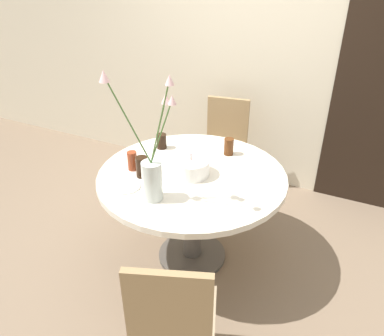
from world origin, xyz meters
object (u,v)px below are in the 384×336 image
at_px(flower_vase, 151,169).
at_px(birthday_cake, 191,167).
at_px(chair_right_flank, 224,143).
at_px(side_plate, 126,187).
at_px(drink_glass_2, 162,141).
at_px(drink_glass_0, 132,161).
at_px(chair_left_flank, 173,318).
at_px(drink_glass_1, 229,147).
at_px(drink_glass_3, 142,167).

bearing_deg(flower_vase, birthday_cake, 78.25).
distance_m(chair_right_flank, side_plate, 1.33).
distance_m(birthday_cake, drink_glass_2, 0.45).
height_order(birthday_cake, drink_glass_0, birthday_cake).
relative_size(chair_left_flank, birthday_cake, 3.67).
distance_m(birthday_cake, drink_glass_1, 0.40).
relative_size(chair_right_flank, drink_glass_3, 6.48).
xyz_separation_m(birthday_cake, drink_glass_2, (-0.37, 0.26, 0.00)).
bearing_deg(birthday_cake, drink_glass_0, -163.68).
relative_size(chair_right_flank, chair_left_flank, 1.00).
height_order(birthday_cake, flower_vase, flower_vase).
distance_m(chair_left_flank, birthday_cake, 1.00).
bearing_deg(drink_glass_1, drink_glass_2, -165.80).
bearing_deg(birthday_cake, chair_left_flank, -68.95).
xyz_separation_m(chair_left_flank, drink_glass_0, (-0.73, 0.79, 0.29)).
bearing_deg(chair_right_flank, side_plate, -105.05).
relative_size(side_plate, drink_glass_2, 1.59).
distance_m(chair_left_flank, flower_vase, 0.81).
distance_m(chair_right_flank, drink_glass_1, 0.71).
xyz_separation_m(chair_left_flank, drink_glass_1, (-0.23, 1.28, 0.29)).
distance_m(chair_right_flank, birthday_cake, 1.03).
xyz_separation_m(flower_vase, drink_glass_1, (0.19, 0.74, -0.14)).
bearing_deg(drink_glass_0, chair_right_flank, 77.43).
bearing_deg(drink_glass_3, birthday_cake, 30.38).
bearing_deg(drink_glass_2, drink_glass_1, 14.20).
bearing_deg(side_plate, drink_glass_1, 59.58).
distance_m(drink_glass_1, drink_glass_3, 0.67).
height_order(chair_right_flank, side_plate, chair_right_flank).
bearing_deg(drink_glass_0, drink_glass_1, 44.43).
bearing_deg(drink_glass_0, side_plate, -66.93).
xyz_separation_m(chair_left_flank, birthday_cake, (-0.35, 0.90, 0.28)).
bearing_deg(drink_glass_2, chair_right_flank, 72.30).
bearing_deg(flower_vase, chair_right_flank, 92.79).
xyz_separation_m(birthday_cake, drink_glass_0, (-0.38, -0.11, 0.01)).
distance_m(side_plate, drink_glass_2, 0.59).
xyz_separation_m(drink_glass_1, drink_glass_2, (-0.49, -0.12, -0.01)).
xyz_separation_m(chair_right_flank, drink_glass_3, (-0.14, -1.14, 0.29)).
bearing_deg(flower_vase, side_plate, 170.64).
xyz_separation_m(drink_glass_2, drink_glass_3, (0.10, -0.42, 0.01)).
bearing_deg(drink_glass_3, drink_glass_1, 53.93).
bearing_deg(drink_glass_2, side_plate, -82.43).
relative_size(drink_glass_1, drink_glass_3, 0.89).
xyz_separation_m(drink_glass_0, drink_glass_3, (0.11, -0.05, 0.00)).
xyz_separation_m(flower_vase, drink_glass_2, (-0.30, 0.62, -0.15)).
bearing_deg(drink_glass_0, birthday_cake, 16.32).
distance_m(birthday_cake, drink_glass_0, 0.40).
bearing_deg(side_plate, drink_glass_2, 97.57).
bearing_deg(flower_vase, chair_left_flank, -52.06).
height_order(side_plate, drink_glass_3, drink_glass_3).
xyz_separation_m(chair_right_flank, side_plate, (-0.15, -1.30, 0.23)).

